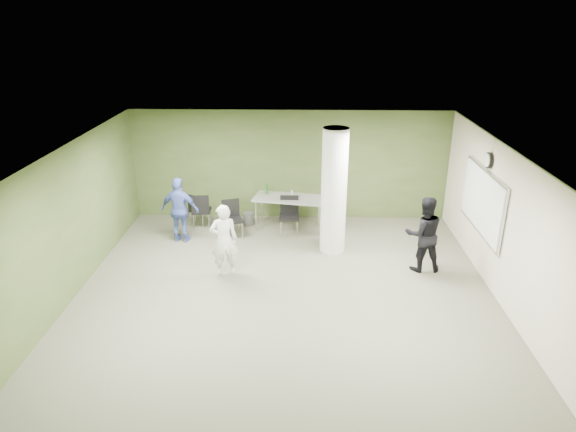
{
  "coord_description": "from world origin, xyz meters",
  "views": [
    {
      "loc": [
        0.29,
        -8.55,
        5.08
      ],
      "look_at": [
        0.03,
        1.0,
        1.22
      ],
      "focal_mm": 32.0,
      "sensor_mm": 36.0,
      "label": 1
    }
  ],
  "objects_px": {
    "chair_back_left": "(201,209)",
    "woman_white": "(224,240)",
    "man_blue": "(180,210)",
    "folding_table": "(289,199)",
    "man_black": "(424,234)"
  },
  "relations": [
    {
      "from": "woman_white",
      "to": "man_black",
      "type": "xyz_separation_m",
      "value": [
        4.06,
        0.33,
        0.04
      ]
    },
    {
      "from": "man_black",
      "to": "man_blue",
      "type": "distance_m",
      "value": 5.46
    },
    {
      "from": "folding_table",
      "to": "man_blue",
      "type": "height_order",
      "value": "man_blue"
    },
    {
      "from": "man_black",
      "to": "folding_table",
      "type": "bearing_deg",
      "value": -40.74
    },
    {
      "from": "woman_white",
      "to": "man_blue",
      "type": "distance_m",
      "value": 2.03
    },
    {
      "from": "man_black",
      "to": "woman_white",
      "type": "bearing_deg",
      "value": 0.42
    },
    {
      "from": "chair_back_left",
      "to": "man_black",
      "type": "relative_size",
      "value": 0.57
    },
    {
      "from": "folding_table",
      "to": "man_blue",
      "type": "bearing_deg",
      "value": -151.91
    },
    {
      "from": "woman_white",
      "to": "man_blue",
      "type": "bearing_deg",
      "value": -66.76
    },
    {
      "from": "chair_back_left",
      "to": "woman_white",
      "type": "distance_m",
      "value": 2.53
    },
    {
      "from": "woman_white",
      "to": "man_blue",
      "type": "relative_size",
      "value": 0.98
    },
    {
      "from": "man_black",
      "to": "chair_back_left",
      "type": "bearing_deg",
      "value": -26.23
    },
    {
      "from": "chair_back_left",
      "to": "woman_white",
      "type": "height_order",
      "value": "woman_white"
    },
    {
      "from": "folding_table",
      "to": "man_black",
      "type": "xyz_separation_m",
      "value": [
        2.81,
        -2.09,
        0.04
      ]
    },
    {
      "from": "man_blue",
      "to": "folding_table",
      "type": "bearing_deg",
      "value": -152.41
    }
  ]
}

